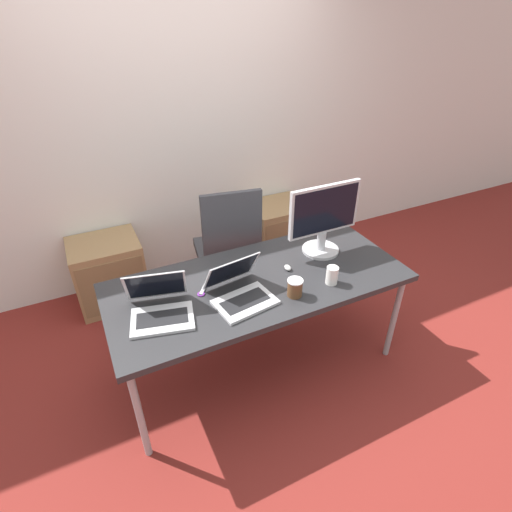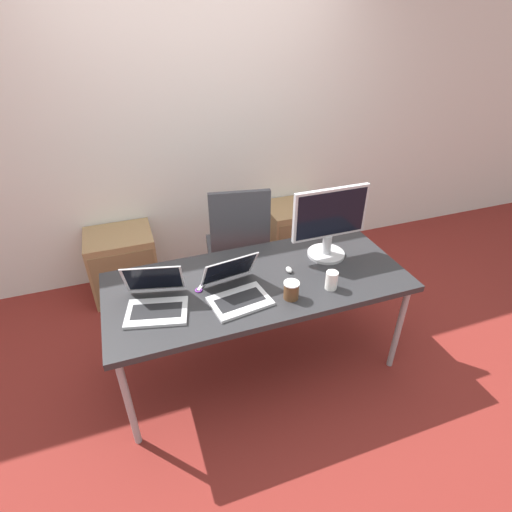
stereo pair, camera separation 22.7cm
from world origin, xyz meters
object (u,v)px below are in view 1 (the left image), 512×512
at_px(office_chair, 228,259).
at_px(coffee_cup_white, 332,275).
at_px(cabinet_left, 109,272).
at_px(cabinet_right, 278,231).
at_px(laptop_right, 240,291).
at_px(monitor, 324,219).
at_px(coffee_cup_brown, 295,288).
at_px(mouse, 288,268).
at_px(laptop_left, 160,307).

distance_m(office_chair, coffee_cup_white, 1.09).
relative_size(cabinet_left, coffee_cup_white, 4.99).
height_order(cabinet_right, coffee_cup_white, coffee_cup_white).
relative_size(office_chair, laptop_right, 2.71).
distance_m(monitor, coffee_cup_brown, 0.57).
bearing_deg(laptop_right, mouse, 18.29).
height_order(laptop_right, coffee_cup_white, laptop_right).
xyz_separation_m(laptop_right, coffee_cup_white, (0.56, -0.11, 0.01)).
distance_m(laptop_right, mouse, 0.41).
bearing_deg(laptop_left, cabinet_left, 97.99).
height_order(coffee_cup_white, coffee_cup_brown, coffee_cup_white).
bearing_deg(coffee_cup_white, office_chair, 106.03).
bearing_deg(cabinet_right, laptop_right, -126.83).
bearing_deg(coffee_cup_white, cabinet_left, 130.28).
bearing_deg(cabinet_right, cabinet_left, 180.00).
bearing_deg(monitor, laptop_right, -162.10).
relative_size(office_chair, laptop_left, 2.68).
height_order(cabinet_right, laptop_right, laptop_right).
height_order(laptop_right, coffee_cup_brown, laptop_right).
bearing_deg(mouse, cabinet_left, 131.24).
distance_m(office_chair, laptop_left, 1.15).
distance_m(laptop_right, coffee_cup_brown, 0.32).
bearing_deg(office_chair, cabinet_right, 31.02).
distance_m(laptop_left, monitor, 1.19).
height_order(cabinet_right, mouse, mouse).
distance_m(cabinet_right, mouse, 1.37).
bearing_deg(coffee_cup_brown, cabinet_right, 64.53).
xyz_separation_m(cabinet_right, coffee_cup_brown, (-0.67, -1.40, 0.49)).
distance_m(office_chair, cabinet_left, 1.00).
distance_m(laptop_right, coffee_cup_white, 0.57).
distance_m(laptop_left, coffee_cup_brown, 0.77).
relative_size(cabinet_right, coffee_cup_brown, 5.27).
relative_size(office_chair, coffee_cup_brown, 9.85).
bearing_deg(monitor, cabinet_right, 76.38).
distance_m(laptop_left, laptop_right, 0.46).
xyz_separation_m(laptop_left, coffee_cup_white, (1.01, -0.17, 0.01)).
xyz_separation_m(office_chair, coffee_cup_white, (0.28, -0.98, 0.38)).
bearing_deg(laptop_right, coffee_cup_white, -11.25).
bearing_deg(laptop_left, mouse, 4.72).
bearing_deg(cabinet_right, office_chair, -148.98).
xyz_separation_m(mouse, coffee_cup_white, (0.17, -0.24, 0.04)).
xyz_separation_m(office_chair, laptop_right, (-0.28, -0.87, 0.37)).
bearing_deg(coffee_cup_brown, office_chair, 91.11).
distance_m(cabinet_right, coffee_cup_brown, 1.63).
xyz_separation_m(office_chair, monitor, (0.43, -0.64, 0.57)).
distance_m(laptop_left, mouse, 0.84).
height_order(cabinet_left, laptop_left, laptop_left).
bearing_deg(cabinet_left, cabinet_right, 0.00).
bearing_deg(laptop_left, monitor, 8.30).
distance_m(cabinet_left, monitor, 1.83).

